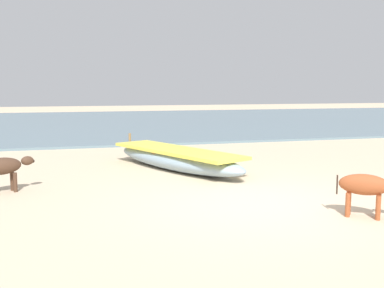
{
  "coord_description": "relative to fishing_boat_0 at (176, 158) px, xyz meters",
  "views": [
    {
      "loc": [
        -2.85,
        -6.37,
        1.81
      ],
      "look_at": [
        -0.24,
        2.95,
        0.6
      ],
      "focal_mm": 42.07,
      "sensor_mm": 36.0,
      "label": 1
    }
  ],
  "objects": [
    {
      "name": "ground",
      "position": [
        0.52,
        -3.24,
        -0.26
      ],
      "size": [
        80.0,
        80.0,
        0.0
      ],
      "primitive_type": "plane",
      "color": "beige"
    },
    {
      "name": "sea_water",
      "position": [
        0.52,
        14.14,
        -0.22
      ],
      "size": [
        60.0,
        20.0,
        0.08
      ],
      "primitive_type": "cube",
      "color": "slate",
      "rests_on": "ground"
    },
    {
      "name": "fishing_boat_0",
      "position": [
        0.0,
        0.0,
        0.0
      ],
      "size": [
        2.58,
        4.22,
        0.66
      ],
      "rotation": [
        0.0,
        0.0,
        1.99
      ],
      "color": "#8CA5B7",
      "rests_on": "ground"
    },
    {
      "name": "calf_near_rust",
      "position": [
        1.68,
        -4.35,
        0.19
      ],
      "size": [
        0.83,
        0.73,
        0.62
      ],
      "rotation": [
        0.0,
        0.0,
        5.6
      ],
      "color": "#9E4C28",
      "rests_on": "ground"
    },
    {
      "name": "calf_far_dark",
      "position": [
        -3.4,
        -1.37,
        0.19
      ],
      "size": [
        0.91,
        0.57,
        0.62
      ],
      "rotation": [
        0.0,
        0.0,
        0.44
      ],
      "color": "#4C3323",
      "rests_on": "ground"
    }
  ]
}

